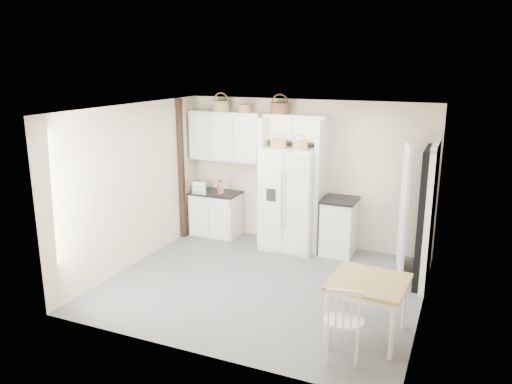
% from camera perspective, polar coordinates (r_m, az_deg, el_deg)
% --- Properties ---
extents(floor, '(4.50, 4.50, 0.00)m').
position_cam_1_polar(floor, '(7.59, 0.82, -10.46)').
color(floor, '#4C4C51').
rests_on(floor, ground).
extents(ceiling, '(4.50, 4.50, 0.00)m').
position_cam_1_polar(ceiling, '(6.91, 0.90, 9.48)').
color(ceiling, white).
rests_on(ceiling, wall_back).
extents(wall_back, '(4.50, 0.00, 4.50)m').
position_cam_1_polar(wall_back, '(8.97, 5.76, 2.18)').
color(wall_back, beige).
rests_on(wall_back, floor).
extents(wall_left, '(0.00, 4.00, 4.00)m').
position_cam_1_polar(wall_left, '(8.24, -13.76, 0.72)').
color(wall_left, beige).
rests_on(wall_left, floor).
extents(wall_right, '(0.00, 4.00, 4.00)m').
position_cam_1_polar(wall_right, '(6.65, 19.10, -2.97)').
color(wall_right, beige).
rests_on(wall_right, floor).
extents(refrigerator, '(0.93, 0.75, 1.80)m').
position_cam_1_polar(refrigerator, '(8.75, 3.99, -0.78)').
color(refrigerator, silver).
rests_on(refrigerator, floor).
extents(base_cab_left, '(0.87, 0.55, 0.81)m').
position_cam_1_polar(base_cab_left, '(9.56, -4.60, -2.55)').
color(base_cab_left, silver).
rests_on(base_cab_left, floor).
extents(base_cab_right, '(0.53, 0.64, 0.93)m').
position_cam_1_polar(base_cab_right, '(8.73, 9.48, -3.97)').
color(base_cab_right, silver).
rests_on(base_cab_right, floor).
extents(dining_table, '(0.92, 0.92, 0.73)m').
position_cam_1_polar(dining_table, '(6.27, 12.58, -12.82)').
color(dining_table, olive).
rests_on(dining_table, floor).
extents(windsor_chair, '(0.51, 0.48, 0.92)m').
position_cam_1_polar(windsor_chair, '(5.75, 10.02, -14.29)').
color(windsor_chair, silver).
rests_on(windsor_chair, floor).
extents(counter_left, '(0.91, 0.59, 0.04)m').
position_cam_1_polar(counter_left, '(9.45, -4.65, -0.10)').
color(counter_left, black).
rests_on(counter_left, base_cab_left).
extents(counter_right, '(0.57, 0.68, 0.04)m').
position_cam_1_polar(counter_right, '(8.59, 9.61, -0.88)').
color(counter_right, black).
rests_on(counter_right, base_cab_right).
extents(toaster, '(0.29, 0.21, 0.18)m').
position_cam_1_polar(toaster, '(9.58, -6.43, 0.74)').
color(toaster, silver).
rests_on(toaster, counter_left).
extents(cookbook_red, '(0.07, 0.17, 0.25)m').
position_cam_1_polar(cookbook_red, '(9.28, -4.15, 0.55)').
color(cookbook_red, '#AD3028').
rests_on(cookbook_red, counter_left).
extents(cookbook_cream, '(0.04, 0.15, 0.22)m').
position_cam_1_polar(cookbook_cream, '(9.27, -4.05, 0.46)').
color(cookbook_cream, beige).
rests_on(cookbook_cream, counter_left).
extents(basket_upper_b, '(0.33, 0.33, 0.19)m').
position_cam_1_polar(basket_upper_b, '(9.25, -4.01, 9.78)').
color(basket_upper_b, '#9C7242').
rests_on(basket_upper_b, upper_cabinet).
extents(basket_upper_c, '(0.24, 0.24, 0.14)m').
position_cam_1_polar(basket_upper_c, '(9.04, -1.29, 9.53)').
color(basket_upper_c, '#9C7242').
rests_on(basket_upper_c, upper_cabinet).
extents(basket_bridge_a, '(0.34, 0.34, 0.19)m').
position_cam_1_polar(basket_bridge_a, '(8.78, 2.74, 9.54)').
color(basket_bridge_a, brown).
rests_on(basket_bridge_a, bridge_cabinet).
extents(basket_fridge_a, '(0.28, 0.28, 0.15)m').
position_cam_1_polar(basket_fridge_a, '(8.53, 2.56, 5.53)').
color(basket_fridge_a, '#9C7242').
rests_on(basket_fridge_a, refrigerator).
extents(basket_fridge_b, '(0.25, 0.25, 0.14)m').
position_cam_1_polar(basket_fridge_b, '(8.40, 5.06, 5.31)').
color(basket_fridge_b, '#9C7242').
rests_on(basket_fridge_b, refrigerator).
extents(upper_cabinet, '(1.40, 0.34, 0.90)m').
position_cam_1_polar(upper_cabinet, '(9.26, -3.40, 6.40)').
color(upper_cabinet, silver).
rests_on(upper_cabinet, wall_back).
extents(bridge_cabinet, '(1.12, 0.34, 0.45)m').
position_cam_1_polar(bridge_cabinet, '(8.71, 4.61, 7.36)').
color(bridge_cabinet, silver).
rests_on(bridge_cabinet, wall_back).
extents(fridge_panel_left, '(0.08, 0.60, 2.30)m').
position_cam_1_polar(fridge_panel_left, '(8.94, 1.12, 1.24)').
color(fridge_panel_left, silver).
rests_on(fridge_panel_left, floor).
extents(fridge_panel_right, '(0.08, 0.60, 2.30)m').
position_cam_1_polar(fridge_panel_right, '(8.62, 7.40, 0.61)').
color(fridge_panel_right, silver).
rests_on(fridge_panel_right, floor).
extents(trim_post, '(0.09, 0.09, 2.60)m').
position_cam_1_polar(trim_post, '(9.29, -8.54, 2.53)').
color(trim_post, black).
rests_on(trim_post, floor).
extents(doorway_void, '(0.18, 0.85, 2.05)m').
position_cam_1_polar(doorway_void, '(7.69, 18.88, -2.76)').
color(doorway_void, black).
rests_on(doorway_void, floor).
extents(door_slab, '(0.21, 0.79, 2.05)m').
position_cam_1_polar(door_slab, '(8.04, 16.54, -1.84)').
color(door_slab, white).
rests_on(door_slab, floor).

